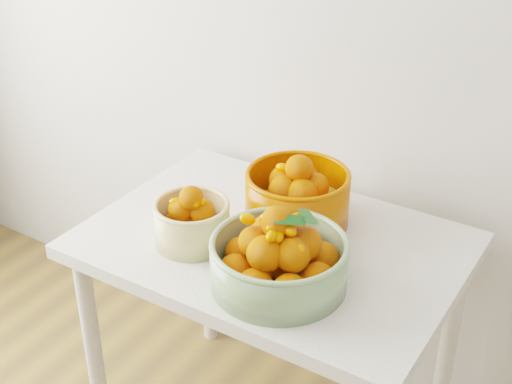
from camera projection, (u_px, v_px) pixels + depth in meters
table at (273, 268)px, 1.97m from camera, size 1.00×0.70×0.75m
bowl_cream at (192, 221)px, 1.88m from camera, size 0.20×0.20×0.17m
bowl_green at (280, 259)px, 1.72m from camera, size 0.34×0.34×0.22m
bowl_orange at (297, 196)px, 1.96m from camera, size 0.37×0.37×0.21m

